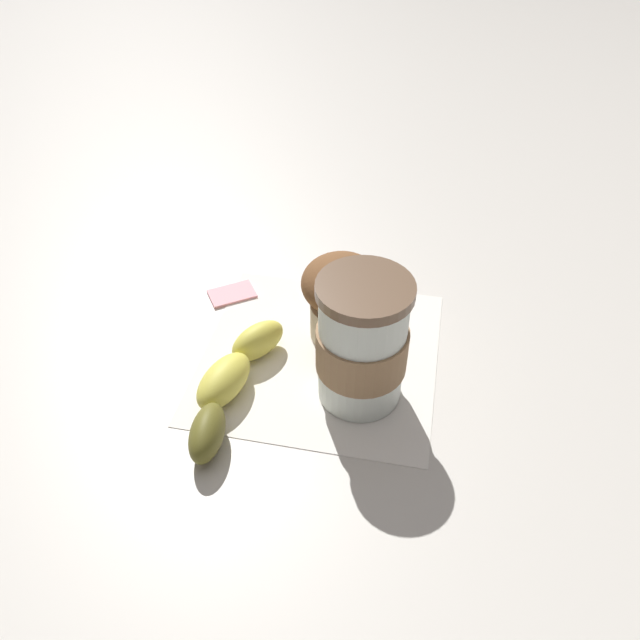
# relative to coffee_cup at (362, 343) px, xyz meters

# --- Properties ---
(ground_plane) EXTENTS (3.00, 3.00, 0.00)m
(ground_plane) POSITION_rel_coffee_cup_xyz_m (0.05, -0.03, -0.06)
(ground_plane) COLOR beige
(paper_napkin) EXTENTS (0.27, 0.27, 0.00)m
(paper_napkin) POSITION_rel_coffee_cup_xyz_m (0.05, -0.03, -0.06)
(paper_napkin) COLOR white
(paper_napkin) RESTS_ON ground_plane
(coffee_cup) EXTENTS (0.08, 0.08, 0.13)m
(coffee_cup) POSITION_rel_coffee_cup_xyz_m (0.00, 0.00, 0.00)
(coffee_cup) COLOR silver
(coffee_cup) RESTS_ON paper_napkin
(muffin) EXTENTS (0.08, 0.08, 0.09)m
(muffin) POSITION_rel_coffee_cup_xyz_m (0.04, -0.07, -0.01)
(muffin) COLOR beige
(muffin) RESTS_ON paper_napkin
(banana) EXTENTS (0.06, 0.19, 0.04)m
(banana) POSITION_rel_coffee_cup_xyz_m (0.11, 0.05, -0.05)
(banana) COLOR #D6CC4C
(banana) RESTS_ON paper_napkin
(sugar_packet) EXTENTS (0.06, 0.06, 0.01)m
(sugar_packet) POSITION_rel_coffee_cup_xyz_m (0.18, -0.09, -0.06)
(sugar_packet) COLOR pink
(sugar_packet) RESTS_ON ground_plane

